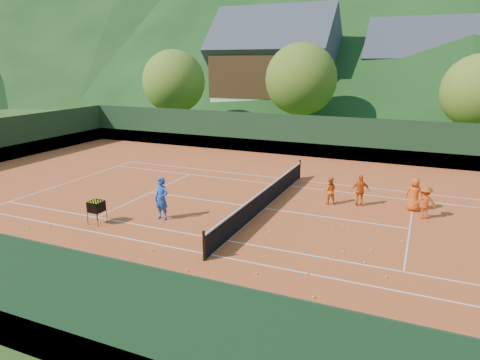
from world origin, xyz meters
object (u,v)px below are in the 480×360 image
at_px(student_d, 425,202).
at_px(tennis_net, 265,198).
at_px(ball_hopper, 96,207).
at_px(student_a, 330,191).
at_px(chalet_left, 274,71).
at_px(student_c, 414,194).
at_px(chalet_mid, 425,78).
at_px(coach, 162,199).
at_px(student_b, 360,191).

xyz_separation_m(student_d, tennis_net, (-6.88, -1.55, -0.24)).
height_order(student_d, ball_hopper, student_d).
relative_size(student_a, student_d, 0.90).
distance_m(student_a, chalet_left, 31.21).
xyz_separation_m(student_a, tennis_net, (-2.64, -1.90, -0.16)).
relative_size(student_d, chalet_left, 0.11).
bearing_deg(student_c, chalet_mid, -86.28).
bearing_deg(student_a, chalet_mid, -112.36).
bearing_deg(student_d, coach, 11.81).
bearing_deg(chalet_left, ball_hopper, -83.14).
bearing_deg(chalet_mid, coach, -104.50).
bearing_deg(tennis_net, ball_hopper, -141.25).
height_order(student_a, student_d, student_d).
distance_m(coach, tennis_net, 4.78).
relative_size(chalet_left, chalet_mid, 1.09).
bearing_deg(chalet_left, student_d, -59.31).
height_order(student_d, chalet_left, chalet_left).
bearing_deg(chalet_mid, tennis_net, -100.01).
relative_size(student_b, chalet_left, 0.11).
bearing_deg(student_b, student_a, -6.47).
xyz_separation_m(student_c, ball_hopper, (-12.25, -7.13, -0.04)).
bearing_deg(chalet_left, student_b, -63.23).
xyz_separation_m(student_a, ball_hopper, (-8.47, -6.58, 0.08)).
relative_size(student_c, chalet_mid, 0.12).
bearing_deg(student_d, ball_hopper, 13.92).
height_order(student_c, chalet_mid, chalet_mid).
height_order(coach, student_b, coach).
height_order(student_d, chalet_mid, chalet_mid).
bearing_deg(ball_hopper, student_b, 34.82).
height_order(student_c, student_d, student_c).
relative_size(coach, student_b, 1.24).
bearing_deg(chalet_mid, student_a, -95.97).
bearing_deg(student_d, student_b, -24.66).
bearing_deg(tennis_net, student_a, 35.78).
relative_size(tennis_net, ball_hopper, 12.07).
bearing_deg(student_b, student_d, 149.71).
distance_m(student_d, chalet_left, 33.44).
relative_size(coach, student_d, 1.27).
distance_m(student_b, student_c, 2.40).
height_order(tennis_net, chalet_left, chalet_left).
xyz_separation_m(student_b, student_c, (2.38, 0.27, 0.03)).
distance_m(coach, student_c, 11.46).
distance_m(student_b, student_d, 2.92).
height_order(tennis_net, chalet_mid, chalet_mid).
relative_size(tennis_net, chalet_left, 0.87).
xyz_separation_m(student_a, chalet_mid, (3.36, 32.10, 4.31)).
bearing_deg(student_b, ball_hopper, 17.01).
height_order(coach, chalet_mid, chalet_mid).
distance_m(student_a, chalet_mid, 32.56).
relative_size(student_c, chalet_left, 0.11).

